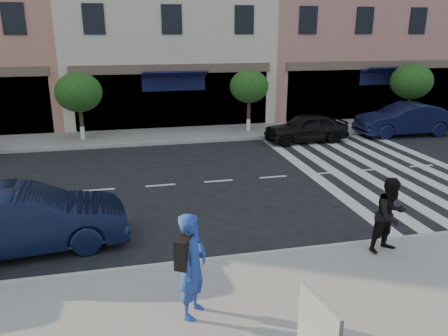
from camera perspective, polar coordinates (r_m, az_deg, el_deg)
The scene contains 13 objects.
ground at distance 11.54m, azimuth 3.46°, elevation -8.12°, with size 120.00×120.00×0.00m, color black.
sidewalk_near at distance 8.46m, azimuth 10.88°, elevation -18.32°, with size 60.00×4.50×0.15m, color gray.
sidewalk_far at distance 21.74m, azimuth -4.60°, elevation 4.41°, with size 60.00×3.00×0.15m, color gray.
building_centre at distance 27.09m, azimuth -7.95°, elevation 18.45°, with size 11.00×9.00×11.00m, color beige.
building_east_mid at distance 30.64m, azimuth 16.41°, elevation 19.69°, with size 13.00×9.00×13.00m, color tan.
street_tree_wb at distance 21.04m, azimuth -18.45°, elevation 9.33°, with size 2.10×2.10×3.06m.
street_tree_c at distance 21.77m, azimuth 3.29°, elevation 10.56°, with size 1.90×1.90×3.04m.
street_tree_ea at distance 25.73m, azimuth 23.29°, elevation 10.35°, with size 2.20×2.20×3.19m.
photographer at distance 7.72m, azimuth -4.13°, elevation -12.61°, with size 0.70×0.46×1.93m, color #22409C.
walker at distance 10.54m, azimuth 20.90°, elevation -5.78°, with size 0.85×0.66×1.75m, color black.
car_near_mid at distance 11.24m, azimuth -24.75°, elevation -6.18°, with size 1.64×4.70×1.55m, color black.
car_far_mid at distance 20.74m, azimuth 10.64°, elevation 5.19°, with size 1.56×3.89×1.32m, color black.
car_far_right at distance 23.48m, azimuth 22.49°, elevation 5.89°, with size 1.67×4.78×1.57m, color #0E1233.
Camera 1 is at (-2.96, -9.97, 4.99)m, focal length 35.00 mm.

